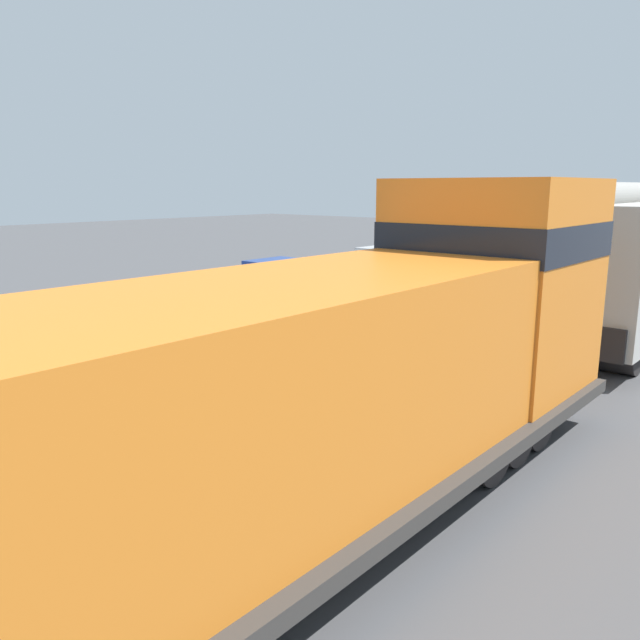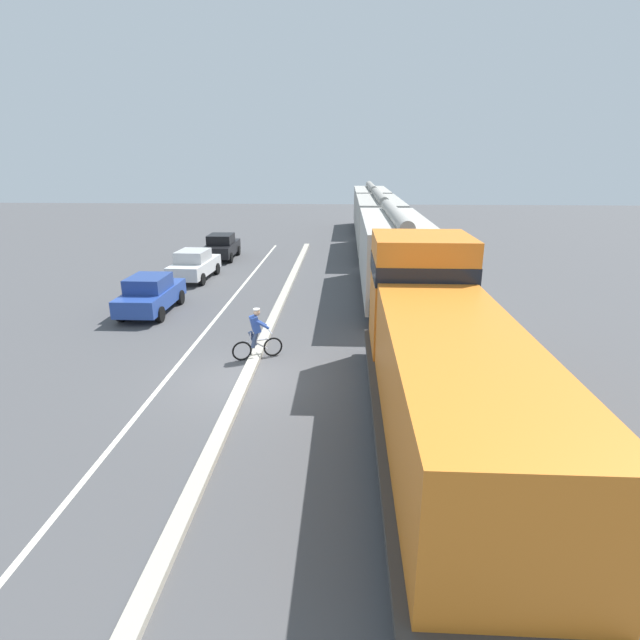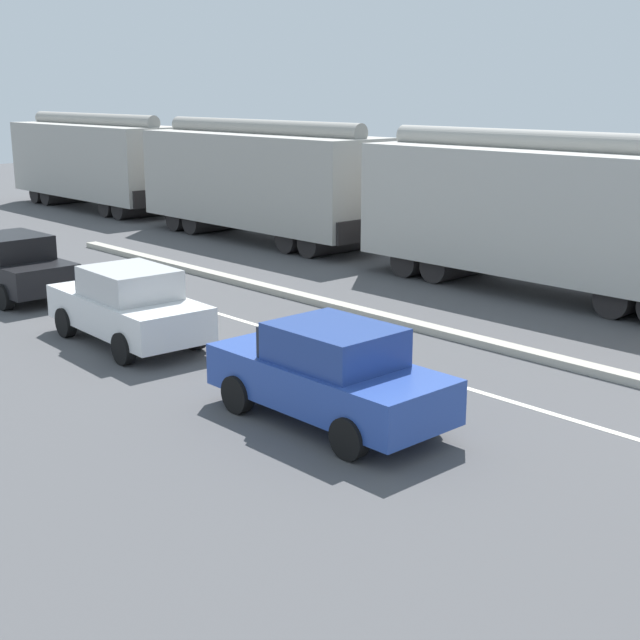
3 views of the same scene
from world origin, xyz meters
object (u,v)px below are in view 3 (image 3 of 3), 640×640
Objects in this scene: hopper_car_middle at (260,181)px; parked_car_white at (128,305)px; hopper_car_trailing at (95,162)px; hopper_car_lead at (545,214)px; parked_car_black at (11,265)px; parked_car_blue at (329,373)px.

hopper_car_middle is 13.51m from parked_car_white.
hopper_car_lead is at bearing -90.00° from hopper_car_trailing.
parked_car_black is (-10.34, -2.62, -1.26)m from hopper_car_middle.
hopper_car_trailing is at bearing 90.00° from hopper_car_lead.
parked_car_black is (0.15, 12.05, 0.00)m from parked_car_blue.
parked_car_white is at bearing 89.41° from parked_car_blue.
hopper_car_middle is at bearing 54.43° from parked_car_blue.
parked_car_white is (-10.43, 3.10, -1.26)m from hopper_car_lead.
hopper_car_trailing is (0.00, 11.60, 0.00)m from hopper_car_middle.
hopper_car_lead is at bearing -16.57° from parked_car_white.
hopper_car_lead is at bearing -90.00° from hopper_car_middle.
parked_car_blue is 0.98× the size of parked_car_white.
hopper_car_middle and hopper_car_trailing have the same top height.
hopper_car_trailing is (0.00, 23.20, 0.00)m from hopper_car_lead.
hopper_car_trailing is 2.48× the size of parked_car_white.
hopper_car_trailing is at bearing 62.58° from parked_car_white.
hopper_car_middle is 18.08m from parked_car_blue.
parked_car_blue is 0.99× the size of parked_car_black.
parked_car_black is at bearing 89.28° from parked_car_blue.
hopper_car_middle is at bearing -90.00° from hopper_car_trailing.
hopper_car_middle is 10.74m from parked_car_black.
hopper_car_trailing is 22.68m from parked_car_white.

